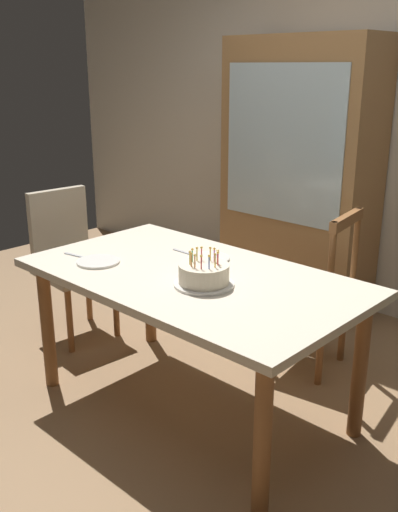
% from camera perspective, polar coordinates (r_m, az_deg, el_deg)
% --- Properties ---
extents(ground, '(6.40, 6.40, 0.00)m').
position_cam_1_polar(ground, '(3.12, -0.69, -14.72)').
color(ground, '#93704C').
extents(back_wall, '(6.40, 0.10, 2.60)m').
position_cam_1_polar(back_wall, '(4.17, 17.61, 11.99)').
color(back_wall, silver).
rests_on(back_wall, ground).
extents(dining_table, '(1.67, 0.95, 0.75)m').
position_cam_1_polar(dining_table, '(2.81, -0.74, -3.40)').
color(dining_table, beige).
rests_on(dining_table, ground).
extents(birthday_cake, '(0.28, 0.28, 0.17)m').
position_cam_1_polar(birthday_cake, '(2.62, 0.49, -1.92)').
color(birthday_cake, silver).
rests_on(birthday_cake, dining_table).
extents(plate_near_celebrant, '(0.22, 0.22, 0.01)m').
position_cam_1_polar(plate_near_celebrant, '(2.98, -9.98, -0.54)').
color(plate_near_celebrant, white).
rests_on(plate_near_celebrant, dining_table).
extents(plate_far_side, '(0.22, 0.22, 0.01)m').
position_cam_1_polar(plate_far_side, '(2.98, 0.95, -0.22)').
color(plate_far_side, white).
rests_on(plate_far_side, dining_table).
extents(fork_near_celebrant, '(0.18, 0.05, 0.01)m').
position_cam_1_polar(fork_near_celebrant, '(3.09, -11.96, 0.01)').
color(fork_near_celebrant, silver).
rests_on(fork_near_celebrant, dining_table).
extents(fork_far_side, '(0.18, 0.02, 0.01)m').
position_cam_1_polar(fork_far_side, '(3.08, -1.37, 0.34)').
color(fork_far_side, silver).
rests_on(fork_far_side, dining_table).
extents(chair_spindle_back, '(0.50, 0.50, 0.95)m').
position_cam_1_polar(chair_spindle_back, '(3.37, 11.15, -3.67)').
color(chair_spindle_back, beige).
rests_on(chair_spindle_back, ground).
extents(chair_upholstered, '(0.48, 0.48, 0.95)m').
position_cam_1_polar(chair_upholstered, '(3.82, -12.75, 0.07)').
color(chair_upholstered, tan).
rests_on(chair_upholstered, ground).
extents(china_cabinet, '(1.10, 0.45, 1.90)m').
position_cam_1_polar(china_cabinet, '(4.18, 9.88, 7.76)').
color(china_cabinet, '#9E7042').
rests_on(china_cabinet, ground).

